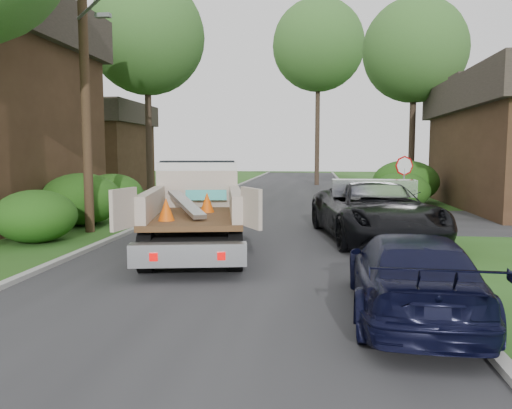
{
  "coord_description": "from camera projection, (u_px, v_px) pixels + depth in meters",
  "views": [
    {
      "loc": [
        1.82,
        -10.47,
        2.59
      ],
      "look_at": [
        0.26,
        2.82,
        1.2
      ],
      "focal_mm": 35.0,
      "sensor_mm": 36.0,
      "label": 1
    }
  ],
  "objects": [
    {
      "name": "ground",
      "position": [
        229.0,
        273.0,
        10.82
      ],
      "size": [
        120.0,
        120.0,
        0.0
      ],
      "primitive_type": "plane",
      "color": "#284E16",
      "rests_on": "ground"
    },
    {
      "name": "road",
      "position": [
        270.0,
        215.0,
        20.7
      ],
      "size": [
        8.0,
        90.0,
        0.02
      ],
      "primitive_type": "cube",
      "color": "#28282B",
      "rests_on": "ground"
    },
    {
      "name": "curb_left",
      "position": [
        174.0,
        213.0,
        21.17
      ],
      "size": [
        0.2,
        90.0,
        0.12
      ],
      "primitive_type": "cube",
      "color": "#9E9E99",
      "rests_on": "ground"
    },
    {
      "name": "curb_right",
      "position": [
        371.0,
        215.0,
        20.22
      ],
      "size": [
        0.2,
        90.0,
        0.12
      ],
      "primitive_type": "cube",
      "color": "#9E9E99",
      "rests_on": "ground"
    },
    {
      "name": "stop_sign",
      "position": [
        404.0,
        174.0,
        18.93
      ],
      "size": [
        0.71,
        0.32,
        2.48
      ],
      "color": "slate",
      "rests_on": "ground"
    },
    {
      "name": "utility_pole",
      "position": [
        85.0,
        71.0,
        15.85
      ],
      "size": [
        2.42,
        1.25,
        10.0
      ],
      "color": "#382619",
      "rests_on": "ground"
    },
    {
      "name": "house_left_far",
      "position": [
        88.0,
        146.0,
        33.81
      ],
      "size": [
        7.56,
        7.56,
        6.0
      ],
      "color": "#3A2517",
      "rests_on": "ground"
    },
    {
      "name": "hedge_left_a",
      "position": [
        35.0,
        216.0,
        14.43
      ],
      "size": [
        2.34,
        2.34,
        1.53
      ],
      "primitive_type": "ellipsoid",
      "color": "#154810",
      "rests_on": "ground"
    },
    {
      "name": "hedge_left_b",
      "position": [
        81.0,
        199.0,
        17.9
      ],
      "size": [
        2.86,
        2.86,
        1.87
      ],
      "primitive_type": "ellipsoid",
      "color": "#154810",
      "rests_on": "ground"
    },
    {
      "name": "hedge_left_c",
      "position": [
        112.0,
        193.0,
        21.4
      ],
      "size": [
        2.6,
        2.6,
        1.7
      ],
      "primitive_type": "ellipsoid",
      "color": "#154810",
      "rests_on": "ground"
    },
    {
      "name": "hedge_right_a",
      "position": [
        401.0,
        191.0,
        22.91
      ],
      "size": [
        2.6,
        2.6,
        1.7
      ],
      "primitive_type": "ellipsoid",
      "color": "#154810",
      "rests_on": "ground"
    },
    {
      "name": "hedge_right_b",
      "position": [
        405.0,
        182.0,
        25.76
      ],
      "size": [
        3.38,
        3.38,
        2.21
      ],
      "primitive_type": "ellipsoid",
      "color": "#154810",
      "rests_on": "ground"
    },
    {
      "name": "tree_left_far",
      "position": [
        147.0,
        37.0,
        27.56
      ],
      "size": [
        6.4,
        6.4,
        12.2
      ],
      "color": "#2D2119",
      "rests_on": "ground"
    },
    {
      "name": "tree_right_far",
      "position": [
        415.0,
        51.0,
        28.84
      ],
      "size": [
        6.0,
        6.0,
        11.5
      ],
      "color": "#2D2119",
      "rests_on": "ground"
    },
    {
      "name": "tree_center_far",
      "position": [
        318.0,
        45.0,
        39.09
      ],
      "size": [
        7.2,
        7.2,
        14.6
      ],
      "color": "#2D2119",
      "rests_on": "ground"
    },
    {
      "name": "flatbed_truck",
      "position": [
        197.0,
        200.0,
        13.76
      ],
      "size": [
        3.7,
        6.61,
        2.37
      ],
      "rotation": [
        0.0,
        0.0,
        0.19
      ],
      "color": "black",
      "rests_on": "ground"
    },
    {
      "name": "black_pickup",
      "position": [
        375.0,
        211.0,
        14.76
      ],
      "size": [
        3.89,
        6.68,
        1.75
      ],
      "primitive_type": "imported",
      "rotation": [
        0.0,
        0.0,
        0.16
      ],
      "color": "black",
      "rests_on": "ground"
    },
    {
      "name": "navy_suv",
      "position": [
        411.0,
        275.0,
        7.9
      ],
      "size": [
        2.09,
        4.68,
        1.33
      ],
      "primitive_type": "imported",
      "rotation": [
        0.0,
        0.0,
        3.09
      ],
      "color": "black",
      "rests_on": "ground"
    }
  ]
}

